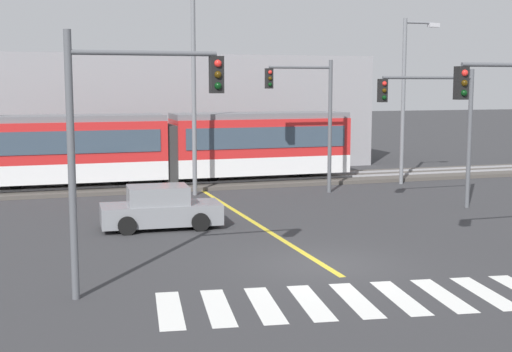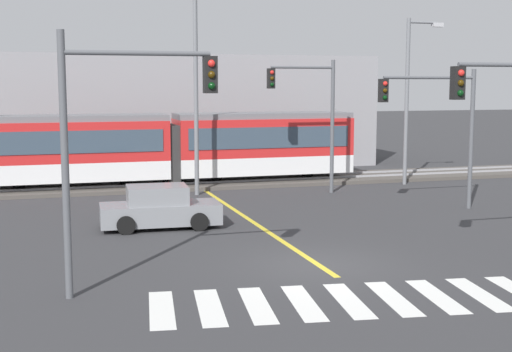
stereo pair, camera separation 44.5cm
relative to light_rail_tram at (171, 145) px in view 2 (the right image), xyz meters
name	(u,v)px [view 2 (the right image)]	position (x,y,z in m)	size (l,w,h in m)	color
ground_plane	(319,265)	(1.29, -16.49, -2.05)	(200.00, 200.00, 0.00)	#333335
track_bed	(197,184)	(1.29, 0.01, -1.96)	(120.00, 4.00, 0.18)	#4C4742
rail_near	(200,183)	(1.29, -0.71, -1.82)	(120.00, 0.08, 0.10)	#939399
rail_far	(194,179)	(1.29, 0.73, -1.82)	(120.00, 0.08, 0.10)	#939399
light_rail_tram	(171,145)	(0.00, 0.00, 0.00)	(18.50, 2.64, 3.43)	silver
crosswalk_stripe_0	(162,309)	(-3.62, -19.19, -2.04)	(0.56, 2.80, 0.01)	silver
crosswalk_stripe_1	(210,307)	(-2.53, -19.34, -2.04)	(0.56, 2.80, 0.01)	silver
crosswalk_stripe_2	(257,305)	(-1.44, -19.49, -2.04)	(0.56, 2.80, 0.01)	silver
crosswalk_stripe_3	(303,303)	(-0.35, -19.64, -2.04)	(0.56, 2.80, 0.01)	silver
crosswalk_stripe_4	(349,300)	(0.74, -19.79, -2.04)	(0.56, 2.80, 0.01)	silver
crosswalk_stripe_5	(393,298)	(1.83, -19.94, -2.04)	(0.56, 2.80, 0.01)	silver
crosswalk_stripe_6	(437,296)	(2.92, -20.09, -2.04)	(0.56, 2.80, 0.01)	silver
crosswalk_stripe_7	(479,294)	(4.01, -20.23, -2.04)	(0.56, 2.80, 0.01)	silver
lane_centre_line	(253,222)	(1.29, -9.93, -2.05)	(0.20, 15.87, 0.01)	gold
sedan_crossing	(160,208)	(-2.18, -9.99, -1.35)	(4.28, 2.08, 1.52)	gray
traffic_light_mid_right	(440,115)	(9.13, -9.67, 1.78)	(4.25, 0.38, 5.67)	#515459
traffic_light_near_left	(117,124)	(-4.37, -17.69, 2.09)	(3.75, 0.38, 6.34)	#515459
traffic_light_far_right	(311,106)	(5.79, -4.15, 2.02)	(3.25, 0.38, 6.17)	#515459
street_lamp_centre	(200,75)	(0.86, -3.00, 3.43)	(2.48, 0.28, 9.70)	slate
street_lamp_east	(410,91)	(11.66, -2.64, 2.65)	(1.98, 0.28, 8.30)	slate
building_backdrop_far	(150,112)	(0.17, 8.36, 1.33)	(27.29, 6.00, 6.75)	gray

